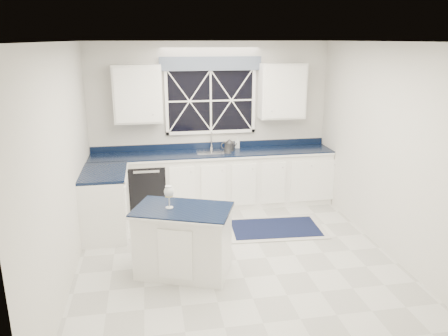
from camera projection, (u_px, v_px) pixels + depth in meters
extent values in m
plane|color=beige|center=(237.00, 260.00, 5.61)|extent=(4.50, 4.50, 0.00)
cube|color=silver|center=(211.00, 124.00, 7.35)|extent=(4.00, 0.10, 2.70)
cube|color=white|center=(214.00, 180.00, 7.32)|extent=(3.98, 0.60, 0.90)
cube|color=white|center=(105.00, 204.00, 6.28)|extent=(0.60, 1.00, 0.90)
cube|color=black|center=(213.00, 153.00, 7.19)|extent=(3.98, 0.64, 0.04)
cube|color=black|center=(147.00, 186.00, 7.15)|extent=(0.60, 0.58, 0.82)
cube|color=black|center=(211.00, 101.00, 7.20)|extent=(1.40, 0.02, 1.00)
cube|color=slate|center=(211.00, 64.00, 6.98)|extent=(1.65, 0.04, 0.22)
cube|color=white|center=(138.00, 94.00, 6.83)|extent=(0.75, 0.34, 0.90)
cube|color=white|center=(282.00, 91.00, 7.22)|extent=(0.75, 0.34, 0.90)
cylinder|color=silver|center=(211.00, 148.00, 7.38)|extent=(0.05, 0.05, 0.04)
cylinder|color=silver|center=(211.00, 140.00, 7.34)|extent=(0.02, 0.02, 0.28)
cylinder|color=silver|center=(212.00, 133.00, 7.22)|extent=(0.02, 0.18, 0.02)
cube|color=white|center=(183.00, 242.00, 5.21)|extent=(1.21, 0.96, 0.80)
cube|color=black|center=(182.00, 210.00, 5.09)|extent=(1.28, 1.03, 0.04)
cube|color=#ADADA8|center=(275.00, 228.00, 6.53)|extent=(1.49, 0.96, 0.01)
cube|color=#0F1634|center=(275.00, 228.00, 6.52)|extent=(1.32, 0.79, 0.01)
cylinder|color=#2E2E31|center=(229.00, 146.00, 7.27)|extent=(0.21, 0.21, 0.14)
cone|color=#2E2E31|center=(229.00, 141.00, 7.24)|extent=(0.17, 0.17, 0.06)
torus|color=#2E2E31|center=(224.00, 146.00, 7.28)|extent=(0.11, 0.05, 0.11)
cylinder|color=#2E2E31|center=(235.00, 145.00, 7.25)|extent=(0.07, 0.04, 0.09)
cylinder|color=silver|center=(169.00, 207.00, 5.10)|extent=(0.09, 0.09, 0.01)
cylinder|color=silver|center=(169.00, 201.00, 5.08)|extent=(0.01, 0.01, 0.14)
ellipsoid|color=silver|center=(169.00, 192.00, 5.05)|extent=(0.11, 0.11, 0.14)
cylinder|color=tan|center=(169.00, 194.00, 5.06)|extent=(0.09, 0.09, 0.06)
imported|color=silver|center=(237.00, 143.00, 7.44)|extent=(0.09, 0.09, 0.17)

